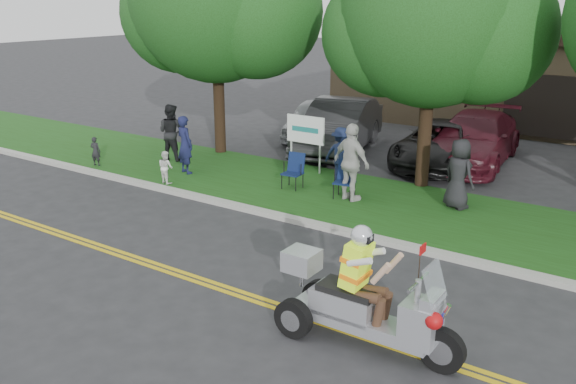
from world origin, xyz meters
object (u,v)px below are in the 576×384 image
Objects in this scene: parked_car_left at (339,126)px; parked_car_mid at (441,144)px; parked_car_right at (474,139)px; parked_car_far_left at (313,119)px; lawn_chair_a at (346,177)px; trike_scooter at (361,304)px; lawn_chair_b at (294,168)px; spectator_adult_mid at (171,132)px; spectator_adult_left at (185,145)px; spectator_adult_right at (351,163)px.

parked_car_left is 1.09× the size of parked_car_mid.
parked_car_left is 4.39m from parked_car_right.
parked_car_far_left is 5.41m from parked_car_mid.
trike_scooter is at bearing -69.94° from lawn_chair_a.
parked_car_right reaches higher than parked_car_far_left.
spectator_adult_mid reaches higher than lawn_chair_b.
parked_car_left is at bearing -53.08° from parked_car_far_left.
spectator_adult_left is 8.92m from parked_car_right.
lawn_chair_b is at bearing -121.68° from parked_car_mid.
lawn_chair_a is 0.20× the size of parked_car_mid.
spectator_adult_mid is 0.33× the size of parked_car_right.
lawn_chair_b is 0.48× the size of spectator_adult_right.
spectator_adult_right reaches higher than lawn_chair_a.
lawn_chair_b is (-1.54, -0.06, -0.01)m from lawn_chair_a.
parked_car_left reaches higher than parked_car_far_left.
parked_car_far_left is (-8.06, 11.61, 0.03)m from trike_scooter.
spectator_adult_mid is (-9.86, 6.07, 0.32)m from trike_scooter.
spectator_adult_right is 5.80m from parked_car_right.
parked_car_right is at bearing -120.70° from spectator_adult_left.
spectator_adult_left is at bearing -126.55° from parked_car_left.
lawn_chair_b is at bearing 130.93° from trike_scooter.
parked_car_far_left is at bearing 172.57° from parked_car_right.
parked_car_right is at bearing -0.59° from parked_car_left.
spectator_adult_left reaches higher than parked_car_left.
parked_car_mid is at bearing -10.35° from parked_car_left.
spectator_adult_mid reaches higher than parked_car_far_left.
parked_car_mid is (3.51, 0.20, -0.20)m from parked_car_left.
lawn_chair_a is 5.69m from parked_car_right.
parked_car_far_left is (-3.01, 5.80, 0.06)m from lawn_chair_b.
lawn_chair_a is at bearing 120.79° from trike_scooter.
parked_car_right is at bearing -20.70° from parked_car_far_left.
spectator_adult_right is 0.48× the size of parked_car_far_left.
parked_car_left is (-2.76, 4.50, 0.23)m from lawn_chair_a.
trike_scooter is 3.05× the size of lawn_chair_a.
spectator_adult_mid reaches higher than lawn_chair_a.
lawn_chair_a is 7.34m from parked_car_far_left.
lawn_chair_a is 0.18× the size of parked_car_right.
lawn_chair_a is 5.00m from spectator_adult_left.
trike_scooter reaches higher than parked_car_mid.
lawn_chair_a is at bearing -71.97° from parked_car_left.
spectator_adult_right reaches higher than lawn_chair_b.
spectator_adult_right is at bearing -101.89° from parked_car_mid.
parked_car_left is (-1.22, 4.55, 0.23)m from lawn_chair_b.
spectator_adult_right is 0.37× the size of parked_car_right.
spectator_adult_left is 5.21m from spectator_adult_right.
trike_scooter is at bearing 141.15° from spectator_adult_mid.
spectator_adult_left is 0.96× the size of spectator_adult_mid.
trike_scooter is at bearing 136.89° from spectator_adult_right.
spectator_adult_left is 5.60m from parked_car_left.
lawn_chair_b is at bearing -154.20° from spectator_adult_left.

